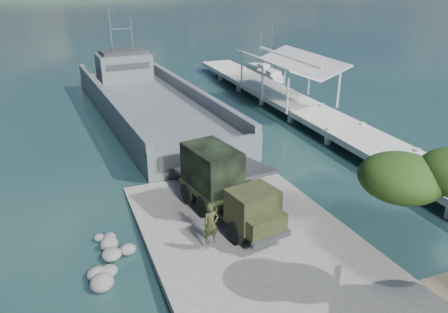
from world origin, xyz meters
TOP-DOWN VIEW (x-y plane):
  - ground at (0.00, 0.00)m, footprint 1400.00×1400.00m
  - boat_ramp at (0.00, -1.00)m, footprint 10.00×18.00m
  - shoreline_rocks at (-6.20, 0.50)m, footprint 3.20×5.60m
  - pier at (13.00, 18.77)m, footprint 6.40×44.00m
  - landing_craft at (-0.12, 22.35)m, footprint 10.35×33.40m
  - military_truck at (-0.45, 2.10)m, footprint 3.65×7.69m
  - soldier at (-2.23, -0.76)m, footprint 0.77×0.53m
  - sailboat_near at (17.64, 32.32)m, footprint 2.04×5.78m
  - sailboat_far at (18.78, 37.59)m, footprint 1.76×4.82m

SIDE VIEW (x-z plane):
  - ground at x=0.00m, z-range 0.00..0.00m
  - shoreline_rocks at x=-6.20m, z-range -0.45..0.45m
  - boat_ramp at x=0.00m, z-range 0.00..0.50m
  - sailboat_far at x=18.78m, z-range -2.57..3.19m
  - sailboat_near at x=17.64m, z-range -3.09..3.83m
  - landing_craft at x=-0.12m, z-range -4.09..5.70m
  - soldier at x=-2.23m, z-range 0.50..2.54m
  - pier at x=13.00m, z-range -1.45..4.65m
  - military_truck at x=-0.45m, z-range 0.49..3.92m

